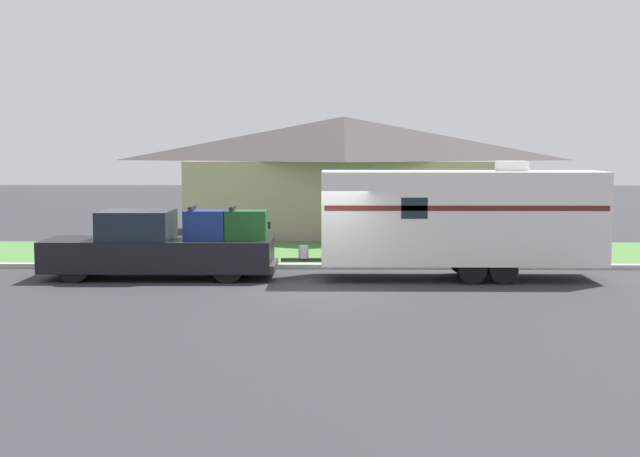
# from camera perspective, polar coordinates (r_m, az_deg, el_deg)

# --- Properties ---
(ground_plane) EXTENTS (120.00, 120.00, 0.00)m
(ground_plane) POSITION_cam_1_polar(r_m,az_deg,el_deg) (23.15, 0.03, -3.86)
(ground_plane) COLOR #2D2D33
(curb_strip) EXTENTS (80.00, 0.30, 0.14)m
(curb_strip) POSITION_cam_1_polar(r_m,az_deg,el_deg) (26.84, 0.15, -2.43)
(curb_strip) COLOR #ADADA8
(curb_strip) RESTS_ON ground_plane
(lawn_strip) EXTENTS (80.00, 7.00, 0.03)m
(lawn_strip) POSITION_cam_1_polar(r_m,az_deg,el_deg) (30.47, 0.24, -1.60)
(lawn_strip) COLOR #477538
(lawn_strip) RESTS_ON ground_plane
(house_across_street) EXTENTS (13.54, 6.68, 4.90)m
(house_across_street) POSITION_cam_1_polar(r_m,az_deg,el_deg) (37.25, 1.53, 3.55)
(house_across_street) COLOR gray
(house_across_street) RESTS_ON ground_plane
(pickup_truck) EXTENTS (6.44, 2.06, 2.02)m
(pickup_truck) POSITION_cam_1_polar(r_m,az_deg,el_deg) (25.23, -10.09, -1.15)
(pickup_truck) COLOR black
(pickup_truck) RESTS_ON ground_plane
(travel_trailer) EXTENTS (8.83, 2.23, 3.27)m
(travel_trailer) POSITION_cam_1_polar(r_m,az_deg,el_deg) (24.93, 9.01, 0.72)
(travel_trailer) COLOR black
(travel_trailer) RESTS_ON ground_plane
(mailbox) EXTENTS (0.48, 0.20, 1.37)m
(mailbox) POSITION_cam_1_polar(r_m,az_deg,el_deg) (27.51, -3.68, -0.20)
(mailbox) COLOR brown
(mailbox) RESTS_ON ground_plane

